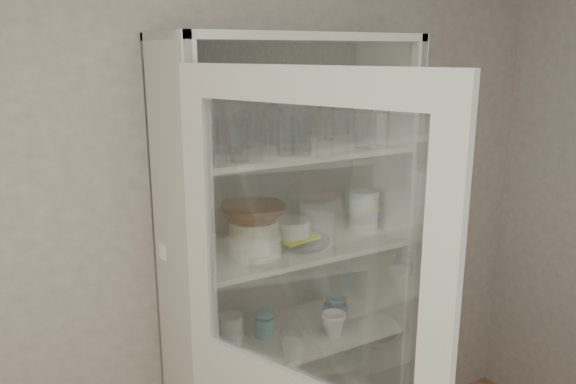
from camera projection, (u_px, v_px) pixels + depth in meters
wall_back at (221, 227)px, 2.40m from camera, size 3.60×0.02×2.60m
pantry_cabinet at (281, 309)px, 2.45m from camera, size 1.00×0.45×2.10m
tumbler_0 at (204, 145)px, 1.89m from camera, size 0.07×0.07×0.13m
tumbler_1 at (239, 142)px, 1.94m from camera, size 0.09×0.09×0.13m
tumbler_2 at (286, 138)px, 2.05m from camera, size 0.08×0.08×0.13m
tumbler_3 at (302, 135)px, 2.06m from camera, size 0.09×0.09×0.15m
tumbler_4 at (298, 135)px, 2.11m from camera, size 0.08×0.08×0.14m
tumbler_5 at (364, 132)px, 2.21m from camera, size 0.08×0.08×0.13m
tumbler_6 at (381, 128)px, 2.27m from camera, size 0.08×0.08×0.14m
tumbler_7 at (209, 136)px, 2.05m from camera, size 0.09×0.09×0.14m
tumbler_8 at (190, 139)px, 2.00m from camera, size 0.08×0.08×0.13m
tumbler_9 at (235, 137)px, 2.08m from camera, size 0.08×0.08×0.13m
tumbler_10 at (291, 132)px, 2.18m from camera, size 0.07×0.07×0.14m
goblet_0 at (235, 129)px, 2.20m from camera, size 0.07×0.07×0.15m
goblet_1 at (243, 127)px, 2.22m from camera, size 0.07×0.07×0.16m
goblet_2 at (272, 122)px, 2.30m from camera, size 0.08×0.08×0.18m
goblet_3 at (326, 119)px, 2.40m from camera, size 0.08×0.08×0.18m
plate_stack_front at (255, 245)px, 2.18m from camera, size 0.21×0.21×0.08m
plate_stack_back at (184, 246)px, 2.20m from camera, size 0.21×0.21×0.06m
cream_bowl at (254, 227)px, 2.16m from camera, size 0.21×0.21×0.06m
terracotta_bowl at (254, 212)px, 2.15m from camera, size 0.31×0.31×0.06m
glass_platter at (292, 240)px, 2.34m from camera, size 0.41×0.41×0.02m
yellow_trivet at (292, 236)px, 2.33m from camera, size 0.20×0.20×0.01m
white_ramekin at (292, 227)px, 2.32m from camera, size 0.18×0.18×0.07m
grey_bowl_stack at (363, 211)px, 2.47m from camera, size 0.13×0.13×0.18m
mug_blue at (335, 313)px, 2.49m from camera, size 0.13×0.13×0.09m
mug_teal at (336, 306)px, 2.55m from camera, size 0.11×0.11×0.09m
mug_white at (334, 324)px, 2.38m from camera, size 0.14×0.14×0.10m
teal_jar at (264, 325)px, 2.37m from camera, size 0.08×0.08×0.10m
measuring_cups at (219, 353)px, 2.21m from camera, size 0.10×0.10×0.04m
white_canister at (231, 329)px, 2.32m from camera, size 0.13×0.13×0.12m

